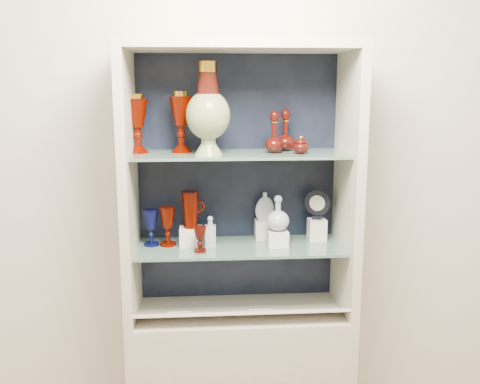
{
  "coord_description": "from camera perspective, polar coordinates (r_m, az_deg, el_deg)",
  "views": [
    {
      "loc": [
        -0.17,
        -0.76,
        1.75
      ],
      "look_at": [
        0.0,
        1.53,
        1.3
      ],
      "focal_mm": 40.0,
      "sensor_mm": 36.0,
      "label": 1
    }
  ],
  "objects": [
    {
      "name": "riser_ruby_pitcher",
      "position": [
        2.43,
        -5.26,
        -4.73
      ],
      "size": [
        0.1,
        0.1,
        0.08
      ],
      "primitive_type": "cube",
      "color": "silver",
      "rests_on": "shelf_lower"
    },
    {
      "name": "ruby_goblet_tall",
      "position": [
        2.42,
        -7.73,
        -3.64
      ],
      "size": [
        0.08,
        0.08,
        0.18
      ],
      "primitive_type": null,
      "rotation": [
        0.0,
        0.0,
        -0.14
      ],
      "color": "#4E0B00",
      "rests_on": "shelf_lower"
    },
    {
      "name": "label_card_0",
      "position": [
        2.38,
        -6.43,
        -12.63
      ],
      "size": [
        0.1,
        0.06,
        0.03
      ],
      "primitive_type": "cube",
      "rotation": [
        -0.44,
        0.0,
        0.0
      ],
      "color": "white",
      "rests_on": "label_ledge"
    },
    {
      "name": "pedestal_lamp_right",
      "position": [
        2.36,
        -6.31,
        7.43
      ],
      "size": [
        0.11,
        0.11,
        0.26
      ],
      "primitive_type": null,
      "rotation": [
        0.0,
        0.0,
        0.13
      ],
      "color": "#4E0B00",
      "rests_on": "shelf_upper"
    },
    {
      "name": "label_card_1",
      "position": [
        2.39,
        2.12,
        -12.45
      ],
      "size": [
        0.1,
        0.06,
        0.03
      ],
      "primitive_type": "cube",
      "rotation": [
        -0.44,
        0.0,
        0.0
      ],
      "color": "white",
      "rests_on": "label_ledge"
    },
    {
      "name": "clear_square_bottle",
      "position": [
        2.39,
        -3.18,
        -4.19
      ],
      "size": [
        0.05,
        0.05,
        0.14
      ],
      "primitive_type": null,
      "rotation": [
        0.0,
        0.0,
        -0.02
      ],
      "color": "#A5B1C0",
      "rests_on": "shelf_lower"
    },
    {
      "name": "shelf_lower",
      "position": [
        2.42,
        -0.04,
        -5.87
      ],
      "size": [
        0.92,
        0.34,
        0.01
      ],
      "primitive_type": "cube",
      "color": "slate",
      "rests_on": "cabinet_side_left"
    },
    {
      "name": "lidded_bowl",
      "position": [
        2.3,
        6.49,
        5.06
      ],
      "size": [
        0.08,
        0.08,
        0.08
      ],
      "primitive_type": null,
      "rotation": [
        0.0,
        0.0,
        -0.08
      ],
      "color": "#420D08",
      "rests_on": "shelf_upper"
    },
    {
      "name": "pedestal_lamp_left",
      "position": [
        2.36,
        -10.89,
        7.18
      ],
      "size": [
        0.12,
        0.12,
        0.25
      ],
      "primitive_type": null,
      "rotation": [
        0.0,
        0.0,
        0.22
      ],
      "color": "#4E0B00",
      "rests_on": "shelf_upper"
    },
    {
      "name": "enamel_urn",
      "position": [
        2.26,
        -3.43,
        8.87
      ],
      "size": [
        0.22,
        0.22,
        0.39
      ],
      "primitive_type": null,
      "rotation": [
        0.0,
        0.0,
        0.17
      ],
      "color": "#0C4511",
      "rests_on": "shelf_upper"
    },
    {
      "name": "flat_flask",
      "position": [
        2.49,
        2.66,
        -1.48
      ],
      "size": [
        0.1,
        0.07,
        0.14
      ],
      "primitive_type": null,
      "rotation": [
        0.0,
        0.0,
        0.35
      ],
      "color": "silver",
      "rests_on": "riser_flat_flask"
    },
    {
      "name": "riser_flat_flask",
      "position": [
        2.52,
        2.64,
        -3.98
      ],
      "size": [
        0.09,
        0.09,
        0.09
      ],
      "primitive_type": "cube",
      "color": "silver",
      "rests_on": "shelf_lower"
    },
    {
      "name": "cabinet_back_panel",
      "position": [
        2.52,
        -0.32,
        1.39
      ],
      "size": [
        0.98,
        0.02,
        1.15
      ],
      "primitive_type": "cube",
      "color": "black",
      "rests_on": "cabinet_base"
    },
    {
      "name": "shelf_upper",
      "position": [
        2.33,
        -0.04,
        4.05
      ],
      "size": [
        0.92,
        0.34,
        0.01
      ],
      "primitive_type": "cube",
      "color": "slate",
      "rests_on": "cabinet_side_left"
    },
    {
      "name": "wall_back",
      "position": [
        2.54,
        -0.37,
        3.17
      ],
      "size": [
        3.5,
        0.02,
        2.8
      ],
      "primitive_type": "cube",
      "color": "beige",
      "rests_on": "ground"
    },
    {
      "name": "label_ledge",
      "position": [
        2.39,
        0.2,
        -12.85
      ],
      "size": [
        0.92,
        0.17,
        0.09
      ],
      "primitive_type": "cube",
      "rotation": [
        -0.44,
        0.0,
        0.0
      ],
      "color": "beige",
      "rests_on": "cabinet_base"
    },
    {
      "name": "ruby_goblet_small",
      "position": [
        2.32,
        -4.28,
        -5.06
      ],
      "size": [
        0.08,
        0.08,
        0.11
      ],
      "primitive_type": null,
      "rotation": [
        0.0,
        0.0,
        0.42
      ],
      "color": "#420D08",
      "rests_on": "shelf_lower"
    },
    {
      "name": "cobalt_goblet",
      "position": [
        2.43,
        -9.47,
        -3.77
      ],
      "size": [
        0.07,
        0.07,
        0.16
      ],
      "primitive_type": null,
      "rotation": [
        0.0,
        0.0,
        -0.05
      ],
      "color": "#060B3B",
      "rests_on": "shelf_lower"
    },
    {
      "name": "riser_clear_round_decanter",
      "position": [
        2.41,
        4.03,
        -4.93
      ],
      "size": [
        0.09,
        0.09,
        0.07
      ],
      "primitive_type": "cube",
      "color": "silver",
      "rests_on": "shelf_lower"
    },
    {
      "name": "cabinet_top_cap",
      "position": [
        2.3,
        0.0,
        15.34
      ],
      "size": [
        1.0,
        0.4,
        0.04
      ],
      "primitive_type": "cube",
      "color": "beige",
      "rests_on": "cabinet_side_left"
    },
    {
      "name": "ruby_decanter_a",
      "position": [
        2.32,
        3.66,
        6.7
      ],
      "size": [
        0.1,
        0.1,
        0.21
      ],
      "primitive_type": null,
      "rotation": [
        0.0,
        0.0,
        -0.37
      ],
      "color": "#420D08",
      "rests_on": "shelf_upper"
    },
    {
      "name": "cabinet_base",
      "position": [
        2.67,
        0.0,
        -19.84
      ],
      "size": [
        1.0,
        0.4,
        0.75
      ],
      "primitive_type": "cube",
      "color": "beige",
      "rests_on": "ground"
    },
    {
      "name": "cameo_medallion",
      "position": [
        2.49,
        8.26,
        -1.29
      ],
      "size": [
        0.13,
        0.09,
        0.14
      ],
      "primitive_type": null,
      "rotation": [
        0.0,
        0.0,
        -0.43
      ],
      "color": "black",
      "rests_on": "riser_cameo_medallion"
    },
    {
      "name": "cabinet_side_left",
      "position": [
        2.35,
        -11.77,
        0.43
      ],
      "size": [
        0.04,
        0.4,
        1.15
      ],
      "primitive_type": "cube",
      "color": "beige",
      "rests_on": "cabinet_base"
    },
    {
      "name": "clear_round_decanter",
      "position": [
        2.38,
        4.07,
        -2.34
      ],
      "size": [
        0.1,
        0.1,
        0.15
      ],
      "primitive_type": null,
      "rotation": [
        0.0,
        0.0,
        -0.02
      ],
      "color": "#A5B1C0",
      "rests_on": "riser_clear_round_decanter"
    },
    {
      "name": "ruby_pitcher",
      "position": [
        2.4,
        -5.31,
        -1.89
      ],
      "size": [
        0.15,
        0.12,
        0.17
      ],
      "primitive_type": null,
      "rotation": [
        0.0,
        0.0,
        0.4
      ],
      "color": "#4E0B00",
      "rests_on": "riser_ruby_pitcher"
    },
    {
      "name": "cabinet_side_right",
      "position": [
        2.42,
        11.43,
        0.74
      ],
      "size": [
        0.04,
        0.4,
        1.15
      ],
      "primitive_type": "cube",
      "color": "beige",
      "rests_on": "cabinet_base"
    },
    {
      "name": "ruby_decanter_b",
      "position": [
        2.4,
        4.85,
        6.74
      ],
      "size": [
        0.09,
        0.09,
        0.2
      ],
      "primitive_type": null,
      "rotation": [
        0.0,
        0.0,
        0.11
      ],
      "color": "#420D08",
      "rests_on": "shelf_upper"
    },
    {
      "name": "riser_cameo_medallion",
      "position": [
        2.52,
        8.19,
        -3.97
      ],
      "size": [
        0.08,
        0.08,
        0.1
      ],
      "primitive_type": "cube",
      "color": "silver",
      "rests_on": "shelf_lower"
    }
  ]
}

